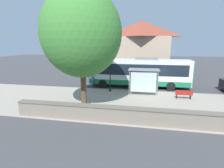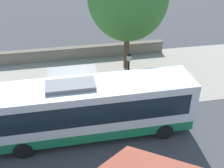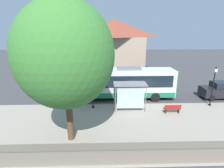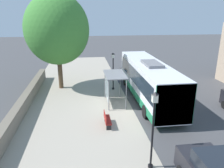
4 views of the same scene
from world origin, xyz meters
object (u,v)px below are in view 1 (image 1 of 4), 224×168
bus_shelter (144,74)px  bench (184,94)px  street_lamp_near (110,71)px  pedestrian (93,80)px  shade_tree (82,34)px  parked_car_far_lane (168,71)px  bus (139,72)px

bus_shelter → bench: (-0.95, -3.82, -1.68)m
bench → street_lamp_near: 7.75m
pedestrian → shade_tree: size_ratio=0.17×
bench → shade_tree: (-3.78, 8.56, 5.41)m
pedestrian → parked_car_far_lane: parked_car_far_lane is taller
bus_shelter → shade_tree: 7.67m
bus_shelter → bench: bearing=-104.0°
bus → shade_tree: shade_tree is taller
bus → bus_shelter: bearing=-169.0°
bench → pedestrian: bearing=75.3°
bus_shelter → bench: 4.28m
pedestrian → bus_shelter: bearing=-105.1°
bus → shade_tree: (-7.92, 4.12, 4.04)m
bench → shade_tree: bearing=113.8°
pedestrian → bench: size_ratio=1.02×
shade_tree → parked_car_far_lane: bearing=-30.1°
bench → shade_tree: shade_tree is taller
bus → pedestrian: 5.60m
street_lamp_near → parked_car_far_lane: street_lamp_near is taller
pedestrian → bench: bearing=-104.7°
bus_shelter → street_lamp_near: size_ratio=0.83×
bus_shelter → parked_car_far_lane: (9.61, -3.59, -1.12)m
pedestrian → bench: pedestrian is taller
bus → bench: bus is taller
street_lamp_near → parked_car_far_lane: 11.66m
shade_tree → parked_car_far_lane: (14.35, -8.33, -4.84)m
bus_shelter → shade_tree: bearing=135.0°
bus → bench: (-4.14, -4.44, -1.36)m
bus → bus_shelter: size_ratio=3.81×
bus_shelter → shade_tree: (-4.74, 4.74, 3.73)m
bench → street_lamp_near: (1.46, 7.40, 1.76)m
bus_shelter → parked_car_far_lane: size_ratio=0.77×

